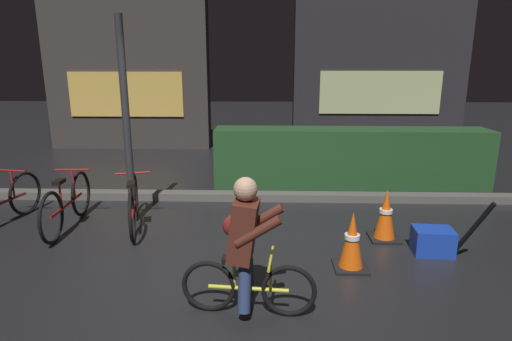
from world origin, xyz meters
TOP-DOWN VIEW (x-y plane):
  - ground_plane at (0.00, 0.00)m, footprint 40.00×40.00m
  - sidewalk_curb at (0.00, 2.20)m, footprint 12.00×0.24m
  - hedge_row at (1.80, 3.10)m, footprint 4.80×0.70m
  - storefront_left at (-3.22, 6.50)m, footprint 4.07×0.54m
  - storefront_right at (3.24, 7.20)m, footprint 4.48×0.54m
  - street_post at (-1.53, 1.20)m, footprint 0.10×0.10m
  - parked_bike_leftmost at (-3.25, 0.98)m, footprint 0.46×1.55m
  - parked_bike_left_mid at (-2.32, 0.94)m, footprint 0.46×1.62m
  - parked_bike_center_left at (-1.44, 0.98)m, footprint 0.51×1.48m
  - traffic_cone_near at (1.24, -0.10)m, footprint 0.36×0.36m
  - traffic_cone_far at (1.80, 0.69)m, footprint 0.36×0.36m
  - blue_crate at (2.25, 0.30)m, footprint 0.46×0.35m
  - cyclist at (0.16, -0.95)m, footprint 1.19×0.55m
  - closed_umbrella at (2.55, 0.05)m, footprint 0.27×0.41m

SIDE VIEW (x-z plane):
  - ground_plane at x=0.00m, z-range 0.00..0.00m
  - sidewalk_curb at x=0.00m, z-range 0.00..0.12m
  - blue_crate at x=2.25m, z-range 0.00..0.30m
  - traffic_cone_near at x=1.24m, z-range -0.01..0.63m
  - traffic_cone_far at x=1.80m, z-range -0.01..0.65m
  - parked_bike_center_left at x=-1.44m, z-range -0.03..0.67m
  - parked_bike_leftmost at x=-3.25m, z-range -0.03..0.69m
  - parked_bike_left_mid at x=-2.32m, z-range -0.03..0.71m
  - closed_umbrella at x=2.55m, z-range 0.00..0.77m
  - hedge_row at x=1.80m, z-range 0.00..1.03m
  - cyclist at x=0.16m, z-range 0.01..1.25m
  - street_post at x=-1.53m, z-range 0.00..2.75m
  - storefront_left at x=-3.22m, z-range -0.01..3.96m
  - storefront_right at x=3.24m, z-range -0.01..4.73m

